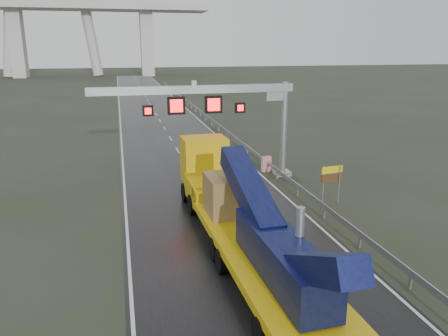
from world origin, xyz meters
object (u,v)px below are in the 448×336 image
object	(u,v)px
sign_gantry	(223,105)
heavy_haul_truck	(238,211)
striped_barrier	(266,164)
exit_sign_pair	(332,178)

from	to	relation	value
sign_gantry	heavy_haul_truck	size ratio (longest dim) A/B	0.70
striped_barrier	exit_sign_pair	bearing A→B (deg)	-84.44
exit_sign_pair	striped_barrier	xyz separation A→B (m)	(-1.45, 8.31, -1.21)
sign_gantry	striped_barrier	bearing A→B (deg)	17.71
heavy_haul_truck	striped_barrier	world-z (taller)	heavy_haul_truck
striped_barrier	sign_gantry	bearing A→B (deg)	-166.65
sign_gantry	exit_sign_pair	world-z (taller)	sign_gantry
heavy_haul_truck	striped_barrier	distance (m)	14.16
sign_gantry	exit_sign_pair	bearing A→B (deg)	-52.89
heavy_haul_truck	exit_sign_pair	world-z (taller)	heavy_haul_truck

